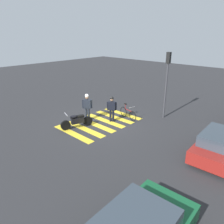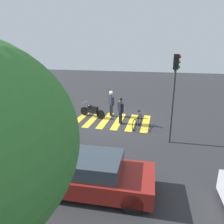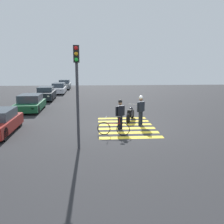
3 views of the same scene
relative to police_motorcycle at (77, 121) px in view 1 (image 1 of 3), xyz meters
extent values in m
plane|color=#2B2B2D|center=(-1.54, 0.48, -0.45)|extent=(60.00, 60.00, 0.00)
cylinder|color=black|center=(0.68, -0.24, -0.15)|extent=(0.62, 0.33, 0.61)
cylinder|color=black|center=(-0.67, 0.23, -0.15)|extent=(0.62, 0.33, 0.61)
cube|color=black|center=(-0.04, 0.01, 0.03)|extent=(0.85, 0.53, 0.36)
ellipsoid|color=black|center=(0.18, -0.06, 0.30)|extent=(0.53, 0.38, 0.24)
cube|color=black|center=(-0.23, 0.08, 0.27)|extent=(0.49, 0.37, 0.12)
cylinder|color=#A5A5AD|center=(0.61, -0.21, 0.55)|extent=(0.24, 0.60, 0.04)
torus|color=black|center=(-3.21, 1.87, -0.10)|extent=(0.20, 0.69, 0.70)
torus|color=black|center=(-3.44, 0.87, -0.10)|extent=(0.20, 0.69, 0.70)
cylinder|color=maroon|center=(-3.32, 1.37, 0.18)|extent=(0.22, 0.79, 0.04)
cylinder|color=maroon|center=(-3.39, 1.07, 0.35)|extent=(0.04, 0.04, 0.34)
cube|color=black|center=(-3.39, 1.07, 0.53)|extent=(0.14, 0.22, 0.06)
cylinder|color=#99999E|center=(-3.23, 1.77, 0.50)|extent=(0.45, 0.13, 0.03)
cylinder|color=black|center=(-2.25, 0.98, -0.05)|extent=(0.14, 0.14, 0.81)
cylinder|color=black|center=(-2.14, 0.84, -0.05)|extent=(0.14, 0.14, 0.81)
cube|color=black|center=(-2.20, 0.91, 0.64)|extent=(0.43, 0.50, 0.57)
sphere|color=#8C664C|center=(-2.20, 0.91, 1.08)|extent=(0.22, 0.22, 0.22)
cylinder|color=black|center=(-2.36, 1.14, 0.64)|extent=(0.09, 0.09, 0.54)
cylinder|color=black|center=(-2.03, 0.68, 0.64)|extent=(0.09, 0.09, 0.54)
sphere|color=black|center=(-2.20, 0.91, 1.18)|extent=(0.23, 0.23, 0.23)
cylinder|color=#1E232D|center=(-1.32, -0.38, -0.02)|extent=(0.14, 0.14, 0.85)
cylinder|color=#1E232D|center=(-1.20, -0.52, -0.02)|extent=(0.14, 0.14, 0.85)
cube|color=#1E232D|center=(-1.26, -0.45, 0.70)|extent=(0.48, 0.51, 0.60)
sphere|color=#8C664C|center=(-1.26, -0.45, 1.16)|extent=(0.23, 0.23, 0.23)
cylinder|color=#1E232D|center=(-1.45, -0.22, 0.70)|extent=(0.09, 0.09, 0.57)
cylinder|color=#1E232D|center=(-1.06, -0.67, 0.70)|extent=(0.09, 0.09, 0.57)
sphere|color=white|center=(-1.26, -0.45, 1.27)|extent=(0.24, 0.24, 0.24)
cube|color=yellow|center=(-3.79, 0.48, -0.45)|extent=(0.45, 3.30, 0.01)
cube|color=yellow|center=(-2.89, 0.48, -0.45)|extent=(0.45, 3.30, 0.01)
cube|color=yellow|center=(-1.99, 0.48, -0.45)|extent=(0.45, 3.30, 0.01)
cube|color=yellow|center=(-1.09, 0.48, -0.45)|extent=(0.45, 3.30, 0.01)
cube|color=yellow|center=(-0.19, 0.48, -0.45)|extent=(0.45, 3.30, 0.01)
cube|color=yellow|center=(0.71, 0.48, -0.45)|extent=(0.45, 3.30, 0.01)
cylinder|color=black|center=(-3.93, 6.74, -0.11)|extent=(0.70, 0.25, 0.69)
cylinder|color=black|center=(-1.27, 6.85, -0.11)|extent=(0.70, 0.25, 0.69)
cube|color=maroon|center=(-2.63, 7.59, 0.04)|extent=(3.99, 1.97, 0.59)
cube|color=#333D47|center=(-2.44, 7.60, 0.58)|extent=(2.18, 1.68, 0.50)
cube|color=#F2EDCC|center=(-4.53, 6.93, 0.13)|extent=(0.09, 0.20, 0.12)
cylinder|color=black|center=(2.62, 6.68, -0.13)|extent=(0.65, 0.25, 0.64)
cube|color=#F2EDCC|center=(2.02, 6.89, 0.08)|extent=(0.09, 0.20, 0.12)
cube|color=#F2EDCC|center=(1.97, 8.07, 0.08)|extent=(0.09, 0.20, 0.12)
cylinder|color=#38383D|center=(-5.20, 3.05, 1.42)|extent=(0.12, 0.12, 3.73)
cube|color=black|center=(-5.20, 3.05, 3.63)|extent=(0.25, 0.25, 0.70)
sphere|color=red|center=(-5.33, 3.04, 3.86)|extent=(0.16, 0.16, 0.16)
sphere|color=orange|center=(-5.33, 3.04, 3.63)|extent=(0.16, 0.16, 0.16)
sphere|color=green|center=(-5.33, 3.04, 3.40)|extent=(0.16, 0.16, 0.16)
camera|label=1|loc=(7.37, 9.85, 5.11)|focal=34.05mm
camera|label=2|loc=(-4.57, 13.45, 4.28)|focal=33.65mm
camera|label=3|loc=(-15.34, 2.25, 3.18)|focal=38.16mm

